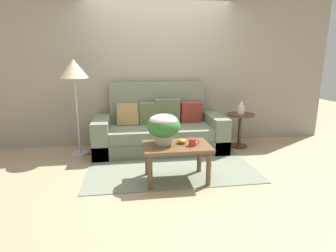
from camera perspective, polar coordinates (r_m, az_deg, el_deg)
name	(u,v)px	position (r m, az deg, el deg)	size (l,w,h in m)	color
ground_plane	(170,167)	(4.00, 0.47, -8.52)	(14.00, 14.00, 0.00)	tan
wall_back	(159,71)	(5.01, -1.86, 11.44)	(6.40, 0.12, 2.63)	gray
area_rug	(169,163)	(4.13, 0.16, -7.70)	(2.34, 1.75, 0.01)	gray
couch	(160,130)	(4.68, -1.76, -0.94)	(2.17, 0.90, 1.13)	#626B59
coffee_table	(177,151)	(3.45, 1.81, -5.28)	(0.83, 0.56, 0.48)	brown
side_table	(240,124)	(4.95, 14.78, 0.38)	(0.47, 0.47, 0.60)	#4C331E
floor_lamp	(74,73)	(4.50, -18.98, 10.32)	(0.43, 0.43, 1.52)	#B2B2B7
potted_plant	(164,126)	(3.40, -0.93, 0.06)	(0.42, 0.42, 0.38)	#B7B2A8
coffee_mug	(193,142)	(3.39, 5.16, -3.37)	(0.13, 0.09, 0.09)	red
snack_bowl	(182,141)	(3.47, 2.90, -3.11)	(0.12, 0.12, 0.06)	gold
table_vase	(241,109)	(4.88, 15.03, 3.42)	(0.11, 0.11, 0.21)	silver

